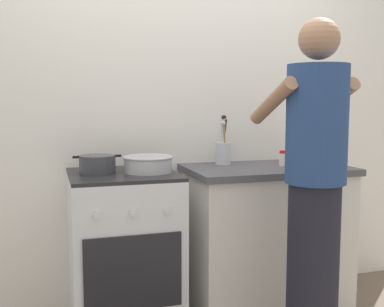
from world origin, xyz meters
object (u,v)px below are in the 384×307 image
object	(u,v)px
spice_bottle	(283,158)
person	(314,191)
utensil_crock	(223,150)
pot	(97,164)
mixing_bowl	(148,163)
oil_bottle	(293,147)
stove_range	(124,250)

from	to	relation	value
spice_bottle	person	size ratio (longest dim) A/B	0.06
utensil_crock	spice_bottle	distance (m)	0.38
pot	utensil_crock	size ratio (longest dim) A/B	0.85
pot	person	bearing A→B (deg)	-32.51
utensil_crock	person	distance (m)	0.82
mixing_bowl	utensil_crock	size ratio (longest dim) A/B	0.91
oil_bottle	person	xyz separation A→B (m)	(-0.23, -0.64, -0.15)
pot	person	xyz separation A→B (m)	(1.00, -0.64, -0.09)
oil_bottle	person	distance (m)	0.69
pot	spice_bottle	bearing A→B (deg)	-1.65
pot	mixing_bowl	distance (m)	0.28
stove_range	utensil_crock	size ratio (longest dim) A/B	2.84
oil_bottle	stove_range	bearing A→B (deg)	-178.57
utensil_crock	oil_bottle	size ratio (longest dim) A/B	1.20
mixing_bowl	person	distance (m)	0.93
stove_range	mixing_bowl	world-z (taller)	mixing_bowl
pot	person	distance (m)	1.19
stove_range	spice_bottle	size ratio (longest dim) A/B	9.26
pot	mixing_bowl	xyz separation A→B (m)	(0.28, -0.05, 0.00)
stove_range	utensil_crock	world-z (taller)	utensil_crock
stove_range	pot	size ratio (longest dim) A/B	3.34
spice_bottle	utensil_crock	bearing A→B (deg)	150.93
utensil_crock	oil_bottle	bearing A→B (deg)	-19.46
mixing_bowl	person	world-z (taller)	person
mixing_bowl	oil_bottle	size ratio (longest dim) A/B	1.09
stove_range	oil_bottle	distance (m)	1.23
stove_range	oil_bottle	size ratio (longest dim) A/B	3.40
stove_range	spice_bottle	bearing A→B (deg)	-0.42
utensil_crock	pot	bearing A→B (deg)	-169.63
mixing_bowl	spice_bottle	bearing A→B (deg)	0.82
pot	utensil_crock	xyz separation A→B (m)	(0.81, 0.15, 0.04)
utensil_crock	oil_bottle	xyz separation A→B (m)	(0.42, -0.15, 0.02)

